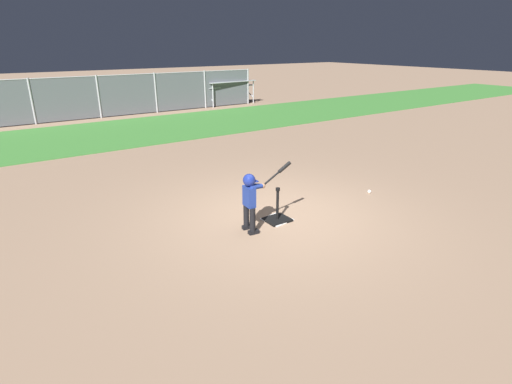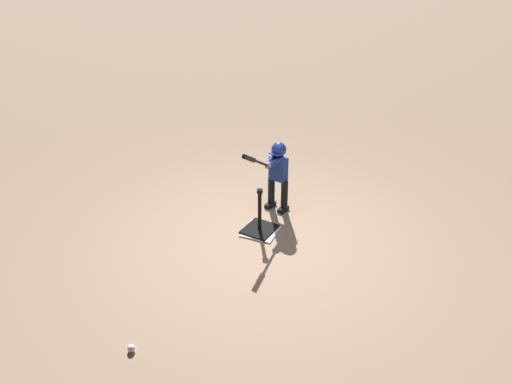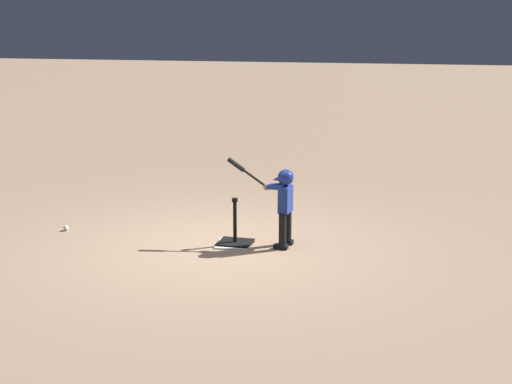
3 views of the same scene
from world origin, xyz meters
name	(u,v)px [view 2 (image 2 of 3)]	position (x,y,z in m)	size (l,w,h in m)	color
ground_plane	(264,241)	(0.00, 0.00, 0.00)	(90.00, 90.00, 0.00)	#93755B
home_plate	(260,231)	(-0.16, -0.15, 0.01)	(0.44, 0.44, 0.02)	white
batting_tee	(260,226)	(-0.18, -0.17, 0.08)	(0.43, 0.39, 0.62)	black
batter_child	(277,169)	(-0.79, -0.25, 0.65)	(0.90, 0.33, 1.13)	black
baseball	(131,348)	(2.28, -0.16, 0.04)	(0.07, 0.07, 0.07)	white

